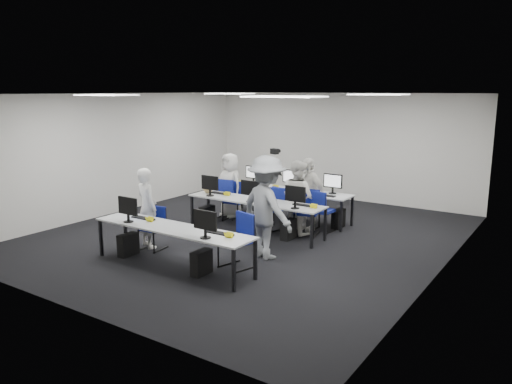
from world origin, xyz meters
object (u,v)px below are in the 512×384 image
Objects in this scene: chair_2 at (235,208)px; photographer at (267,208)px; chair_3 at (273,216)px; student_0 at (147,208)px; chair_4 at (307,221)px; chair_7 at (321,219)px; student_1 at (298,197)px; desk_mid at (255,202)px; chair_5 at (229,205)px; student_3 at (308,194)px; desk_front at (172,230)px; chair_1 at (237,251)px; student_2 at (230,185)px; chair_6 at (279,213)px; chair_0 at (153,236)px.

photographer is (2.10, -1.89, 0.67)m from chair_2.
chair_3 is 2.09m from photographer.
chair_4 is at bearing -111.90° from student_0.
chair_7 is at bearing -0.30° from chair_2.
student_1 is (0.63, 0.01, 0.51)m from chair_3.
desk_mid is at bearing -93.43° from chair_3.
student_3 reaches higher than chair_5.
desk_front is 1.99× the size of student_1.
chair_5 is (-1.27, 0.75, -0.37)m from desk_mid.
chair_2 is at bearing -167.96° from chair_7.
chair_4 is 0.63m from student_3.
student_3 is at bearing -0.39° from chair_2.
student_3 reaches higher than chair_1.
student_2 is 0.82× the size of photographer.
student_0 reaches higher than desk_mid.
desk_front is at bearing -90.00° from desk_mid.
student_3 is 2.11m from photographer.
desk_mid is 3.33× the size of chair_1.
student_1 is 1.78m from photographer.
chair_1 is 3.28m from chair_2.
photographer is (2.37, -2.00, 0.65)m from chair_5.
chair_6 is at bearing 148.30° from chair_4.
chair_1 is 2.89m from student_3.
chair_7 is (0.22, 2.88, -0.01)m from chair_1.
student_0 is at bearing 156.80° from chair_0.
chair_1 is at bearing -160.11° from student_0.
photographer is at bearing -79.92° from chair_6.
student_1 is (-0.39, -0.39, 0.51)m from chair_7.
chair_6 is at bearing -8.64° from chair_5.
photographer is at bearing -26.68° from student_2.
student_3 is (0.70, 0.05, 0.52)m from chair_6.
student_2 is (-0.30, 2.95, 0.52)m from chair_0.
photographer is at bearing -48.70° from chair_2.
chair_7 is at bearing 37.04° from desk_mid.
chair_2 is 0.64m from student_2.
chair_3 reaches higher than desk_front.
student_1 is at bearing 4.38° from student_2.
desk_mid is 3.47× the size of chair_3.
desk_front is 3.42m from chair_6.
desk_front is 2.01× the size of student_0.
chair_1 reaches higher than chair_3.
chair_7 is at bearing 35.52° from chair_3.
chair_3 is 0.93m from student_3.
student_2 is at bearing 146.31° from desk_mid.
student_0 is 2.89m from student_2.
desk_front is 1.19m from chair_1.
chair_6 is (1.17, 2.86, 0.03)m from chair_0.
student_2 is (-0.11, 2.89, -0.01)m from student_0.
student_3 reaches higher than student_1.
chair_6 is at bearing -166.47° from student_3.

